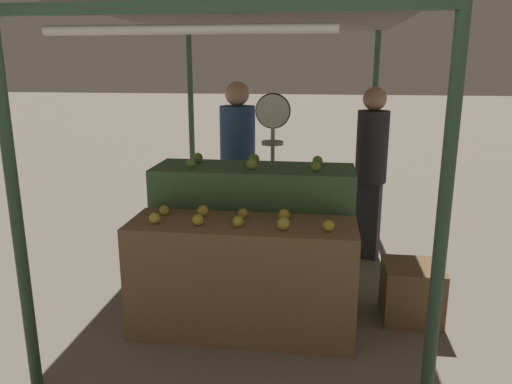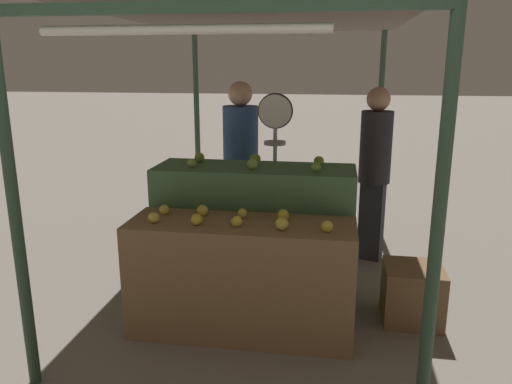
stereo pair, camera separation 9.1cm
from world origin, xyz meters
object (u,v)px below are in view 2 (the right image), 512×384
Objects in this scene: person_vendor_at_scale at (241,158)px; wooden_crate_side at (412,294)px; person_customer_left at (375,161)px; produce_scale at (275,142)px.

wooden_crate_side is (1.55, -1.09, -0.82)m from person_vendor_at_scale.
person_customer_left is at bearing 101.04° from wooden_crate_side.
person_customer_left is (0.93, 0.43, -0.23)m from produce_scale.
person_customer_left is at bearing 24.59° from produce_scale.
wooden_crate_side is (1.18, -0.82, -1.03)m from produce_scale.
produce_scale is at bearing 145.17° from wooden_crate_side.
person_customer_left is 3.94× the size of wooden_crate_side.
person_customer_left is at bearing -166.19° from person_vendor_at_scale.
wooden_crate_side is (0.24, -1.24, -0.80)m from person_customer_left.
produce_scale is 0.51m from person_vendor_at_scale.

